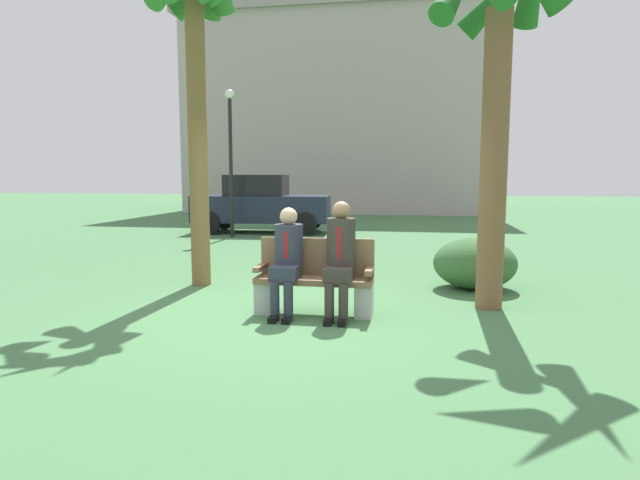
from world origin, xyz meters
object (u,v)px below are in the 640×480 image
object	(u,v)px
park_bench	(315,281)
seated_man_left	(287,255)
street_lamp	(231,149)
seated_man_right	(340,253)
palm_tree_tall	(194,31)
shrub_near_bench	(475,263)
building_backdrop	(341,115)
parked_car_near	(261,204)
palm_tree_short	(498,41)

from	to	relation	value
park_bench	seated_man_left	xyz separation A→B (m)	(-0.31, -0.12, 0.32)
seated_man_left	street_lamp	bearing A→B (deg)	113.68
park_bench	seated_man_right	world-z (taller)	seated_man_right
seated_man_right	palm_tree_tall	distance (m)	4.06
shrub_near_bench	park_bench	bearing A→B (deg)	-138.97
park_bench	seated_man_left	bearing A→B (deg)	-158.94
park_bench	building_backdrop	xyz separation A→B (m)	(-2.43, 20.09, 4.20)
seated_man_left	seated_man_right	distance (m)	0.64
parked_car_near	building_backdrop	bearing A→B (deg)	85.83
shrub_near_bench	parked_car_near	distance (m)	8.86
palm_tree_tall	shrub_near_bench	xyz separation A→B (m)	(4.08, 0.43, -3.36)
park_bench	shrub_near_bench	bearing A→B (deg)	41.03
building_backdrop	seated_man_right	bearing A→B (deg)	-82.26
seated_man_left	palm_tree_tall	distance (m)	3.77
seated_man_left	palm_tree_short	bearing A→B (deg)	17.18
palm_tree_short	building_backdrop	distance (m)	20.03
seated_man_left	street_lamp	xyz separation A→B (m)	(-3.36, 7.67, 1.65)
palm_tree_short	seated_man_left	bearing A→B (deg)	-162.82
palm_tree_tall	parked_car_near	size ratio (longest dim) A/B	1.25
seated_man_right	palm_tree_tall	xyz separation A→B (m)	(-2.34, 1.48, 2.98)
seated_man_right	building_backdrop	world-z (taller)	building_backdrop
seated_man_left	parked_car_near	bearing A→B (deg)	108.05
seated_man_left	palm_tree_tall	size ratio (longest dim) A/B	0.25
shrub_near_bench	building_backdrop	bearing A→B (deg)	103.77
palm_tree_short	seated_man_right	bearing A→B (deg)	-157.47
shrub_near_bench	palm_tree_short	bearing A→B (deg)	-87.96
park_bench	building_backdrop	world-z (taller)	building_backdrop
shrub_near_bench	street_lamp	xyz separation A→B (m)	(-5.73, 5.75, 1.99)
seated_man_left	street_lamp	size ratio (longest dim) A/B	0.33
park_bench	palm_tree_short	distance (m)	3.59
parked_car_near	building_backdrop	xyz separation A→B (m)	(0.82, 11.22, 3.76)
park_bench	palm_tree_tall	world-z (taller)	palm_tree_tall
seated_man_right	palm_tree_short	size ratio (longest dim) A/B	0.29
seated_man_left	palm_tree_short	xyz separation A→B (m)	(2.41, 0.75, 2.53)
seated_man_right	shrub_near_bench	world-z (taller)	seated_man_right
building_backdrop	park_bench	bearing A→B (deg)	-83.11
seated_man_right	street_lamp	xyz separation A→B (m)	(-4.00, 7.66, 1.61)
shrub_near_bench	street_lamp	distance (m)	8.36
shrub_near_bench	parked_car_near	xyz separation A→B (m)	(-5.30, 7.08, 0.46)
park_bench	seated_man_right	size ratio (longest dim) A/B	1.03
park_bench	street_lamp	bearing A→B (deg)	115.98
seated_man_right	palm_tree_short	xyz separation A→B (m)	(1.78, 0.74, 2.49)
seated_man_left	palm_tree_short	distance (m)	3.57
shrub_near_bench	building_backdrop	world-z (taller)	building_backdrop
park_bench	palm_tree_short	xyz separation A→B (m)	(2.10, 0.62, 2.85)
palm_tree_tall	street_lamp	size ratio (longest dim) A/B	1.29
seated_man_left	park_bench	bearing A→B (deg)	21.06
park_bench	street_lamp	xyz separation A→B (m)	(-3.68, 7.54, 1.97)
seated_man_right	street_lamp	size ratio (longest dim) A/B	0.35
palm_tree_short	street_lamp	bearing A→B (deg)	129.85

